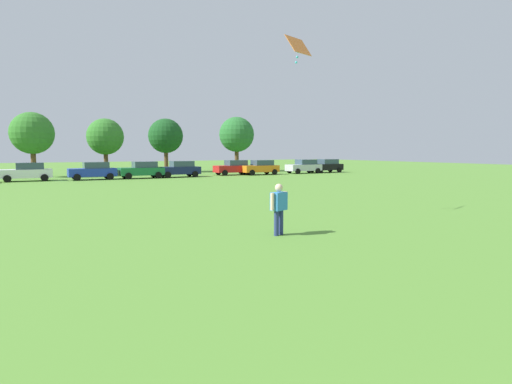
% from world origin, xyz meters
% --- Properties ---
extents(ground_plane, '(160.00, 160.00, 0.00)m').
position_xyz_m(ground_plane, '(0.00, 30.00, 0.00)').
color(ground_plane, '#568C33').
extents(adult_bystander, '(0.77, 0.49, 1.71)m').
position_xyz_m(adult_bystander, '(3.72, 13.40, 1.01)').
color(adult_bystander, navy).
rests_on(adult_bystander, ground).
extents(kite, '(1.32, 0.92, 1.12)m').
position_xyz_m(kite, '(6.65, 16.65, 7.07)').
color(kite, orange).
extents(parked_car_white_1, '(4.30, 2.02, 1.68)m').
position_xyz_m(parked_car_white_1, '(-3.26, 45.38, 0.86)').
color(parked_car_white_1, white).
rests_on(parked_car_white_1, ground).
extents(parked_car_blue_2, '(4.30, 2.02, 1.68)m').
position_xyz_m(parked_car_blue_2, '(2.32, 44.59, 0.86)').
color(parked_car_blue_2, '#1E38AD').
rests_on(parked_car_blue_2, ground).
extents(parked_car_green_3, '(4.30, 2.02, 1.68)m').
position_xyz_m(parked_car_green_3, '(6.89, 44.32, 0.86)').
color(parked_car_green_3, '#196B38').
rests_on(parked_car_green_3, ground).
extents(parked_car_navy_4, '(4.30, 2.02, 1.68)m').
position_xyz_m(parked_car_navy_4, '(10.79, 44.33, 0.86)').
color(parked_car_navy_4, '#141E4C').
rests_on(parked_car_navy_4, ground).
extents(parked_car_red_5, '(4.30, 2.02, 1.68)m').
position_xyz_m(parked_car_red_5, '(17.47, 45.12, 0.86)').
color(parked_car_red_5, red).
rests_on(parked_car_red_5, ground).
extents(parked_car_orange_6, '(4.30, 2.02, 1.68)m').
position_xyz_m(parked_car_orange_6, '(20.28, 44.01, 0.86)').
color(parked_car_orange_6, orange).
rests_on(parked_car_orange_6, ground).
extents(parked_car_silver_7, '(4.30, 2.02, 1.68)m').
position_xyz_m(parked_car_silver_7, '(26.48, 44.10, 0.86)').
color(parked_car_silver_7, silver).
rests_on(parked_car_silver_7, ground).
extents(parked_car_black_8, '(4.30, 2.02, 1.68)m').
position_xyz_m(parked_car_black_8, '(30.01, 44.32, 0.86)').
color(parked_car_black_8, black).
rests_on(parked_car_black_8, ground).
extents(tree_center_left, '(4.30, 4.30, 6.70)m').
position_xyz_m(tree_center_left, '(-2.55, 51.31, 4.53)').
color(tree_center_left, brown).
rests_on(tree_center_left, ground).
extents(tree_center_right, '(4.10, 4.10, 6.38)m').
position_xyz_m(tree_center_right, '(4.80, 52.37, 4.31)').
color(tree_center_right, brown).
rests_on(tree_center_right, ground).
extents(tree_right, '(4.36, 4.36, 6.80)m').
position_xyz_m(tree_right, '(12.54, 54.74, 4.59)').
color(tree_right, brown).
rests_on(tree_right, ground).
extents(tree_far_right, '(4.60, 4.60, 7.17)m').
position_xyz_m(tree_far_right, '(21.35, 52.25, 4.84)').
color(tree_far_right, brown).
rests_on(tree_far_right, ground).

